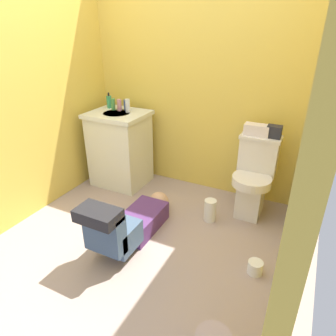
# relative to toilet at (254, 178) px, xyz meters

# --- Properties ---
(ground_plane) EXTENTS (2.74, 3.18, 0.04)m
(ground_plane) POSITION_rel_toilet_xyz_m (-0.74, -0.81, -0.39)
(ground_plane) COLOR #A38D86
(wall_back) EXTENTS (2.40, 0.08, 2.40)m
(wall_back) POSITION_rel_toilet_xyz_m (-0.74, 0.32, 0.83)
(wall_back) COLOR #E6C24C
(wall_back) RESTS_ON ground_plane
(wall_left) EXTENTS (0.08, 2.18, 2.40)m
(wall_left) POSITION_rel_toilet_xyz_m (-1.90, -0.81, 0.83)
(wall_left) COLOR #E6C24C
(wall_left) RESTS_ON ground_plane
(wall_right) EXTENTS (0.08, 2.18, 2.40)m
(wall_right) POSITION_rel_toilet_xyz_m (0.42, -0.81, 0.83)
(wall_right) COLOR #E6C24C
(wall_right) RESTS_ON ground_plane
(toilet) EXTENTS (0.36, 0.46, 0.75)m
(toilet) POSITION_rel_toilet_xyz_m (0.00, 0.00, 0.00)
(toilet) COLOR silver
(toilet) RESTS_ON ground_plane
(vanity_cabinet) EXTENTS (0.60, 0.52, 0.82)m
(vanity_cabinet) POSITION_rel_toilet_xyz_m (-1.46, -0.05, 0.05)
(vanity_cabinet) COLOR silver
(vanity_cabinet) RESTS_ON ground_plane
(faucet) EXTENTS (0.02, 0.02, 0.10)m
(faucet) POSITION_rel_toilet_xyz_m (-1.46, 0.09, 0.50)
(faucet) COLOR silver
(faucet) RESTS_ON vanity_cabinet
(person_plumber) EXTENTS (0.39, 1.06, 0.52)m
(person_plumber) POSITION_rel_toilet_xyz_m (-0.81, -0.89, -0.19)
(person_plumber) COLOR #512D6B
(person_plumber) RESTS_ON ground_plane
(tissue_box) EXTENTS (0.22, 0.11, 0.10)m
(tissue_box) POSITION_rel_toilet_xyz_m (-0.05, 0.09, 0.43)
(tissue_box) COLOR silver
(tissue_box) RESTS_ON toilet
(toiletry_bag) EXTENTS (0.12, 0.09, 0.11)m
(toiletry_bag) POSITION_rel_toilet_xyz_m (0.10, 0.09, 0.44)
(toiletry_bag) COLOR #26262D
(toiletry_bag) RESTS_ON toilet
(soap_dispenser) EXTENTS (0.06, 0.06, 0.17)m
(soap_dispenser) POSITION_rel_toilet_xyz_m (-1.65, 0.07, 0.52)
(soap_dispenser) COLOR #38935E
(soap_dispenser) RESTS_ON vanity_cabinet
(bottle_green) EXTENTS (0.04, 0.04, 0.12)m
(bottle_green) POSITION_rel_toilet_xyz_m (-1.56, 0.02, 0.51)
(bottle_green) COLOR #4E9C4B
(bottle_green) RESTS_ON vanity_cabinet
(bottle_pink) EXTENTS (0.05, 0.05, 0.12)m
(bottle_pink) POSITION_rel_toilet_xyz_m (-1.48, 0.03, 0.51)
(bottle_pink) COLOR pink
(bottle_pink) RESTS_ON vanity_cabinet
(bottle_blue) EXTENTS (0.06, 0.06, 0.11)m
(bottle_blue) POSITION_rel_toilet_xyz_m (-1.43, 0.08, 0.51)
(bottle_blue) COLOR #3D61B5
(bottle_blue) RESTS_ON vanity_cabinet
(bottle_clear) EXTENTS (0.05, 0.05, 0.14)m
(bottle_clear) POSITION_rel_toilet_xyz_m (-1.37, 0.01, 0.52)
(bottle_clear) COLOR silver
(bottle_clear) RESTS_ON vanity_cabinet
(paper_towel_roll) EXTENTS (0.11, 0.11, 0.21)m
(paper_towel_roll) POSITION_rel_toilet_xyz_m (-0.30, -0.32, -0.26)
(paper_towel_roll) COLOR white
(paper_towel_roll) RESTS_ON ground_plane
(toilet_paper_roll) EXTENTS (0.11, 0.11, 0.10)m
(toilet_paper_roll) POSITION_rel_toilet_xyz_m (0.22, -0.80, -0.32)
(toilet_paper_roll) COLOR white
(toilet_paper_roll) RESTS_ON ground_plane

